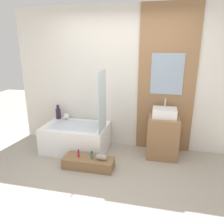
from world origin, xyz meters
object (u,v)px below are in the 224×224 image
object	(u,v)px
vase_tall_dark	(58,113)
bottle_soap_primary	(78,154)
wooden_step_bench	(88,163)
vase_round_light	(66,116)
bathtub	(76,137)
sink	(165,113)
bottle_soap_secondary	(92,155)

from	to	relation	value
vase_tall_dark	bottle_soap_primary	world-z (taller)	vase_tall_dark
vase_tall_dark	wooden_step_bench	bearing A→B (deg)	-43.75
vase_round_light	bathtub	bearing A→B (deg)	-42.77
wooden_step_bench	vase_round_light	size ratio (longest dim) A/B	6.67
bathtub	bottle_soap_primary	world-z (taller)	bathtub
sink	bottle_soap_primary	size ratio (longest dim) A/B	3.09
bathtub	vase_tall_dark	world-z (taller)	vase_tall_dark
vase_round_light	wooden_step_bench	bearing A→B (deg)	-49.51
sink	bottle_soap_secondary	xyz separation A→B (m)	(-1.10, -0.70, -0.58)
wooden_step_bench	vase_tall_dark	xyz separation A→B (m)	(-0.92, 0.88, 0.52)
vase_round_light	bottle_soap_primary	xyz separation A→B (m)	(0.57, -0.87, -0.32)
wooden_step_bench	bottle_soap_secondary	distance (m)	0.16
bathtub	wooden_step_bench	distance (m)	0.74
sink	bottle_soap_primary	distance (m)	1.60
vase_tall_dark	bottle_soap_secondary	distance (m)	1.37
bottle_soap_primary	vase_tall_dark	bearing A→B (deg)	130.58
vase_tall_dark	bottle_soap_primary	xyz separation A→B (m)	(0.75, -0.88, -0.37)
wooden_step_bench	vase_tall_dark	size ratio (longest dim) A/B	2.91
bottle_soap_secondary	vase_tall_dark	bearing A→B (deg)	138.11
wooden_step_bench	bottle_soap_secondary	xyz separation A→B (m)	(0.06, 0.00, 0.14)
wooden_step_bench	bottle_soap_primary	world-z (taller)	bottle_soap_primary
vase_round_light	bottle_soap_secondary	xyz separation A→B (m)	(0.80, -0.87, -0.32)
vase_round_light	bottle_soap_primary	distance (m)	1.09
vase_tall_dark	bottle_soap_primary	bearing A→B (deg)	-49.42
vase_round_light	bottle_soap_primary	size ratio (longest dim) A/B	0.95
bottle_soap_primary	bottle_soap_secondary	xyz separation A→B (m)	(0.23, 0.00, -0.00)
bathtub	vase_tall_dark	size ratio (longest dim) A/B	4.11
sink	bottle_soap_primary	bearing A→B (deg)	-152.13
bottle_soap_secondary	vase_round_light	bearing A→B (deg)	132.78
bathtub	bottle_soap_secondary	bearing A→B (deg)	-49.65
vase_tall_dark	vase_round_light	distance (m)	0.19
wooden_step_bench	vase_tall_dark	world-z (taller)	vase_tall_dark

